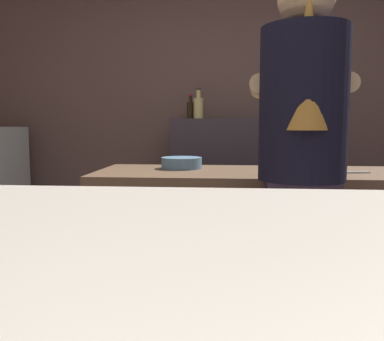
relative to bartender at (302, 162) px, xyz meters
name	(u,v)px	position (x,y,z in m)	size (l,w,h in m)	color
wall_back	(232,102)	(-0.26, 1.88, 0.33)	(5.20, 0.10, 2.70)	brown
prep_counter	(302,261)	(0.09, 0.46, -0.55)	(2.10, 0.60, 0.93)	brown
back_shelf	(236,196)	(-0.22, 1.60, -0.42)	(0.99, 0.36, 1.21)	#3B323B
bartender	(302,162)	(0.00, 0.00, 0.00)	(0.44, 0.52, 1.75)	#37283B
mixing_bowl	(182,163)	(-0.54, 0.56, -0.06)	(0.22, 0.22, 0.06)	slate
chefs_knife	(345,172)	(0.28, 0.41, -0.09)	(0.24, 0.03, 0.01)	silver
bottle_olive_oil	(190,109)	(-0.58, 1.60, 0.26)	(0.06, 0.06, 0.19)	black
bottle_hot_sauce	(198,107)	(-0.51, 1.54, 0.28)	(0.07, 0.07, 0.23)	#D4C676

